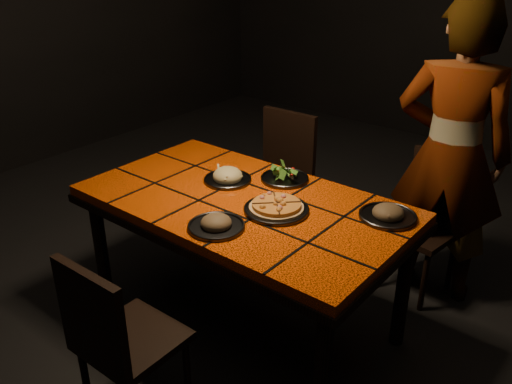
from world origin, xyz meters
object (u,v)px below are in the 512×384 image
Objects in this scene: plate_pizza at (276,208)px; plate_pasta at (228,177)px; chair_far_left at (280,170)px; diner at (451,155)px; dining_table at (244,213)px; chair_near at (116,336)px; chair_far_right at (428,214)px.

plate_pizza is 1.45× the size of plate_pasta.
diner is at bearing 4.44° from chair_far_left.
dining_table is at bearing -66.00° from chair_far_left.
plate_pizza reaches higher than dining_table.
plate_pizza is (0.16, 0.84, 0.29)m from chair_near.
chair_near is at bearing -101.05° from plate_pizza.
diner reaches higher than plate_pasta.
diner is at bearing 17.84° from chair_far_right.
chair_far_left reaches higher than plate_pasta.
plate_pasta is (-0.24, 0.95, 0.30)m from chair_near.
plate_pasta is (-0.86, -0.85, -0.08)m from diner.
plate_pasta is (-0.79, -0.84, 0.30)m from chair_far_right.
chair_near reaches higher than plate_pasta.
chair_far_left is (-0.40, 0.85, -0.16)m from dining_table.
chair_far_right is (0.55, 1.79, -0.01)m from chair_near.
chair_far_left is 1.12m from diner.
diner is 1.06m from plate_pizza.
plate_pizza is at bearing -15.45° from plate_pasta.
diner reaches higher than plate_pizza.
chair_far_left is (-0.44, 1.69, 0.03)m from chair_near.
chair_near is 2.28× the size of plate_pizza.
plate_pizza is at bearing 51.79° from diner.
chair_far_right reaches higher than plate_pizza.
dining_table is 0.87m from chair_near.
dining_table is at bearing -114.03° from chair_far_right.
diner is 6.74× the size of plate_pasta.
dining_table is at bearing 179.16° from plate_pizza.
plate_pizza is (-0.45, -0.96, -0.08)m from diner.
diner is at bearing 55.59° from dining_table.
chair_far_right is 0.48× the size of diner.
chair_far_left is at bearing -7.15° from diner.
chair_near is at bearing -75.82° from plate_pasta.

